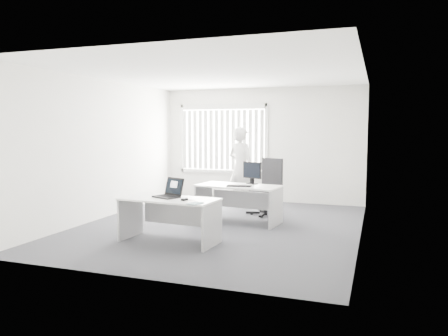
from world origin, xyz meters
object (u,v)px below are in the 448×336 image
(desk_near, at_px, (169,210))
(laptop, at_px, (166,188))
(office_chair, at_px, (267,197))
(desk_far, at_px, (238,195))
(person, at_px, (241,167))
(monitor, at_px, (252,173))

(desk_near, relative_size, laptop, 4.01)
(office_chair, xyz_separation_m, laptop, (-1.02, -2.64, 0.49))
(desk_far, height_order, person, person)
(desk_near, height_order, person, person)
(person, relative_size, laptop, 4.63)
(office_chair, bearing_deg, laptop, -90.86)
(person, bearing_deg, office_chair, 162.59)
(laptop, bearing_deg, desk_far, 91.35)
(desk_far, relative_size, monitor, 3.82)
(office_chair, height_order, person, person)
(office_chair, distance_m, monitor, 0.88)
(desk_near, xyz_separation_m, laptop, (-0.08, 0.05, 0.35))
(desk_far, bearing_deg, person, 112.74)
(office_chair, distance_m, laptop, 2.87)
(desk_far, height_order, office_chair, office_chair)
(person, height_order, monitor, person)
(desk_near, relative_size, desk_far, 0.96)
(office_chair, bearing_deg, monitor, -82.78)
(office_chair, height_order, monitor, office_chair)
(desk_far, xyz_separation_m, person, (-0.44, 1.57, 0.40))
(person, bearing_deg, laptop, 108.40)
(monitor, bearing_deg, desk_near, -89.04)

